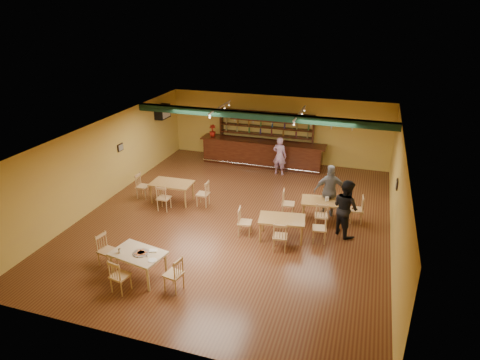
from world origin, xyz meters
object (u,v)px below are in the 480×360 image
(patron_right_a, at_px, (345,208))
(dining_table_a, at_px, (172,192))
(bar_counter, at_px, (262,153))
(patron_bar, at_px, (280,156))
(dining_table_d, at_px, (282,228))
(dining_table_b, at_px, (322,210))
(near_table, at_px, (139,265))

(patron_right_a, bearing_deg, dining_table_a, 40.71)
(bar_counter, relative_size, patron_bar, 3.41)
(bar_counter, bearing_deg, dining_table_d, -69.54)
(bar_counter, distance_m, dining_table_b, 5.42)
(dining_table_d, bearing_deg, dining_table_b, 50.37)
(patron_bar, relative_size, patron_right_a, 0.89)
(near_table, bearing_deg, dining_table_b, 59.50)
(bar_counter, height_order, near_table, bar_counter)
(bar_counter, bearing_deg, patron_right_a, -51.77)
(dining_table_b, xyz_separation_m, patron_bar, (-2.26, 3.51, 0.48))
(dining_table_d, bearing_deg, near_table, -144.16)
(dining_table_b, distance_m, patron_bar, 4.20)
(dining_table_b, height_order, patron_right_a, patron_right_a)
(dining_table_b, distance_m, near_table, 6.33)
(near_table, height_order, patron_bar, patron_bar)
(dining_table_a, bearing_deg, dining_table_d, -18.53)
(dining_table_b, relative_size, near_table, 0.99)
(dining_table_a, distance_m, patron_bar, 4.96)
(dining_table_a, xyz_separation_m, near_table, (1.22, -4.45, -0.01))
(dining_table_d, height_order, patron_right_a, patron_right_a)
(bar_counter, distance_m, dining_table_d, 6.40)
(bar_counter, height_order, dining_table_d, bar_counter)
(dining_table_d, bearing_deg, patron_right_a, 17.09)
(dining_table_d, bearing_deg, dining_table_a, 154.35)
(dining_table_b, xyz_separation_m, near_table, (-4.18, -4.76, 0.03))
(near_table, bearing_deg, dining_table_d, 55.08)
(dining_table_a, distance_m, patron_right_a, 6.24)
(dining_table_a, xyz_separation_m, dining_table_b, (5.40, 0.31, -0.03))
(dining_table_d, xyz_separation_m, near_table, (-3.17, -3.10, 0.02))
(patron_bar, bearing_deg, dining_table_d, 111.90)
(bar_counter, xyz_separation_m, dining_table_b, (3.24, -4.33, -0.22))
(dining_table_b, bearing_deg, patron_right_a, -51.60)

